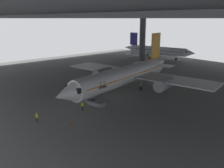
# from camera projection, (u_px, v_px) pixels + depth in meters

# --- Properties ---
(ground_plane) EXTENTS (110.00, 110.00, 0.00)m
(ground_plane) POSITION_uv_depth(u_px,v_px,m) (114.00, 98.00, 47.17)
(ground_plane) COLOR slate
(hangar_structure) EXTENTS (121.00, 99.00, 17.26)m
(hangar_structure) POSITION_uv_depth(u_px,v_px,m) (161.00, 12.00, 51.52)
(hangar_structure) COLOR #4C4F54
(hangar_structure) RESTS_ON ground_plane
(airplane_main) EXTENTS (36.86, 37.68, 11.79)m
(airplane_main) POSITION_uv_depth(u_px,v_px,m) (126.00, 75.00, 50.62)
(airplane_main) COLOR white
(airplane_main) RESTS_ON ground_plane
(boarding_stairs) EXTENTS (4.45, 2.21, 4.73)m
(boarding_stairs) POSITION_uv_depth(u_px,v_px,m) (96.00, 101.00, 43.04)
(boarding_stairs) COLOR slate
(boarding_stairs) RESTS_ON ground_plane
(crew_worker_near_nose) EXTENTS (0.55, 0.23, 1.71)m
(crew_worker_near_nose) POSITION_uv_depth(u_px,v_px,m) (37.00, 117.00, 35.54)
(crew_worker_near_nose) COLOR #232838
(crew_worker_near_nose) RESTS_ON ground_plane
(crew_worker_by_stairs) EXTENTS (0.25, 0.55, 1.62)m
(crew_worker_by_stairs) POSITION_uv_depth(u_px,v_px,m) (82.00, 106.00, 40.23)
(crew_worker_by_stairs) COLOR #232838
(crew_worker_by_stairs) RESTS_ON ground_plane
(airplane_distant) EXTENTS (29.52, 29.04, 9.64)m
(airplane_distant) POSITION_uv_depth(u_px,v_px,m) (156.00, 50.00, 92.56)
(airplane_distant) COLOR white
(airplane_distant) RESTS_ON ground_plane
(traffic_cone_orange) EXTENTS (0.36, 0.36, 0.60)m
(traffic_cone_orange) POSITION_uv_depth(u_px,v_px,m) (71.00, 122.00, 35.37)
(traffic_cone_orange) COLOR black
(traffic_cone_orange) RESTS_ON ground_plane
(baggage_tug) EXTENTS (1.65, 2.39, 0.90)m
(baggage_tug) POSITION_uv_depth(u_px,v_px,m) (161.00, 86.00, 53.63)
(baggage_tug) COLOR yellow
(baggage_tug) RESTS_ON ground_plane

